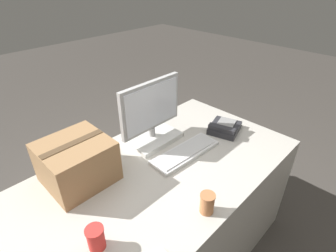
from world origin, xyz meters
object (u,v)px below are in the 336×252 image
monitor (151,118)px  cardboard_box (77,162)px  paper_cup_left (96,238)px  keyboard (185,152)px  desk_phone (224,128)px  paper_cup_right (207,203)px

monitor → cardboard_box: (-0.51, 0.00, -0.04)m
monitor → paper_cup_left: monitor is taller
keyboard → desk_phone: desk_phone is taller
desk_phone → paper_cup_right: bearing=-169.3°
paper_cup_right → cardboard_box: (-0.29, 0.61, 0.06)m
keyboard → paper_cup_left: size_ratio=4.33×
desk_phone → cardboard_box: bearing=146.5°
desk_phone → paper_cup_right: 0.71m
keyboard → paper_cup_right: bearing=-122.9°
desk_phone → monitor: bearing=129.3°
cardboard_box → desk_phone: bearing=-16.7°
monitor → paper_cup_right: (-0.22, -0.61, -0.11)m
paper_cup_left → cardboard_box: 0.44m
desk_phone → cardboard_box: cardboard_box is taller
monitor → cardboard_box: monitor is taller
monitor → desk_phone: bearing=-33.9°
paper_cup_left → paper_cup_right: paper_cup_left is taller
keyboard → desk_phone: (0.38, -0.02, 0.01)m
monitor → keyboard: (0.03, -0.26, -0.15)m
keyboard → desk_phone: bearing=0.2°
monitor → desk_phone: 0.51m
paper_cup_right → keyboard: bearing=54.0°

